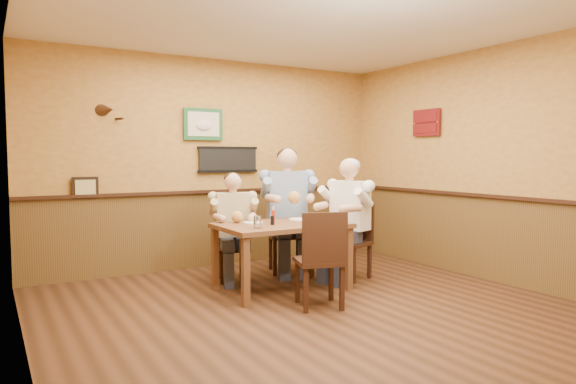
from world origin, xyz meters
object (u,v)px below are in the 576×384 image
Objects in this scene: diner_white_elder at (350,225)px; salt_shaker at (273,219)px; chair_back_right at (287,233)px; chair_near_side at (319,259)px; diner_tan_shirt at (233,232)px; cola_tumbler at (308,219)px; water_glass_mid at (311,220)px; pepper_shaker at (272,220)px; chair_right_end at (350,241)px; hot_sauce_bottle at (273,216)px; chair_back_left at (233,247)px; water_glass_left at (257,222)px; diner_blue_polo at (287,217)px; dining_table at (282,231)px.

diner_white_elder is 14.32× the size of salt_shaker.
chair_back_right reaches higher than salt_shaker.
chair_near_side is 1.44m from diner_tan_shirt.
salt_shaker is (-0.30, 0.27, -0.01)m from cola_tumbler.
pepper_shaker is at bearing 138.12° from water_glass_mid.
salt_shaker is (0.22, -0.59, 0.21)m from diner_tan_shirt.
chair_right_end is 0.96m from water_glass_mid.
hot_sauce_bottle is (-1.06, 0.01, 0.18)m from diner_white_elder.
chair_right_end is 0.70× the size of diner_white_elder.
diner_white_elder is at bearing -9.08° from chair_back_left.
water_glass_mid is 0.43m from pepper_shaker.
water_glass_left is at bearing -143.92° from hot_sauce_bottle.
salt_shaker is at bearing -52.44° from diner_tan_shirt.
diner_blue_polo is 0.85m from diner_white_elder.
diner_tan_shirt is at bearing 120.95° from cola_tumbler.
chair_back_right is 0.85m from chair_right_end.
dining_table is at bearing -106.94° from chair_right_end.
diner_blue_polo is 1.13m from water_glass_mid.
chair_back_left is 0.18m from diner_tan_shirt.
salt_shaker is (0.01, 0.04, -0.04)m from hot_sauce_bottle.
chair_back_right is 0.86m from diner_white_elder.
diner_blue_polo is at bearing 73.23° from cola_tumbler.
dining_table is 0.33m from cola_tumbler.
pepper_shaker is at bearing -61.38° from chair_back_left.
chair_back_left is 0.86m from diner_blue_polo.
hot_sauce_bottle is (0.32, 0.23, 0.02)m from water_glass_left.
chair_near_side is (-0.51, -1.48, -0.02)m from chair_back_right.
diner_white_elder is (0.97, 0.03, 0.00)m from dining_table.
chair_near_side is 0.76m from water_glass_left.
diner_white_elder is at bearing -2.32° from salt_shaker.
water_glass_mid is (0.16, -0.35, 0.16)m from dining_table.
salt_shaker is at bearing 74.24° from hot_sauce_bottle.
diner_blue_polo reaches higher than water_glass_left.
diner_tan_shirt is 1.13m from water_glass_mid.
dining_table is at bearing -106.94° from diner_white_elder.
water_glass_left is (-0.11, -0.86, 0.23)m from diner_tan_shirt.
diner_blue_polo reaches higher than diner_white_elder.
diner_white_elder is (0.98, 0.78, 0.18)m from chair_near_side.
chair_back_right is 1.17m from water_glass_mid.
chair_back_right is 1.09× the size of chair_right_end.
diner_tan_shirt is 11.86× the size of pepper_shaker.
chair_right_end is 0.20m from diner_white_elder.
chair_right_end is 9.36× the size of pepper_shaker.
chair_back_right reaches higher than chair_near_side.
water_glass_left is 0.63m from cola_tumbler.
diner_blue_polo is at bearing 72.71° from water_glass_mid.
chair_back_left is 0.79m from hot_sauce_bottle.
chair_near_side is at bearing -83.88° from hot_sauce_bottle.
chair_back_right is at bearing 0.00° from diner_blue_polo.
chair_right_end reaches higher than pepper_shaker.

